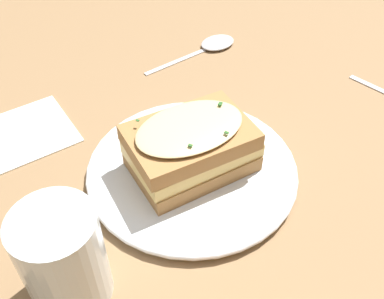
% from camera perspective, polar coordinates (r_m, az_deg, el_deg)
% --- Properties ---
extents(ground_plane, '(2.40, 2.40, 0.00)m').
position_cam_1_polar(ground_plane, '(0.55, 1.29, -4.29)').
color(ground_plane, olive).
extents(dinner_plate, '(0.26, 0.26, 0.01)m').
position_cam_1_polar(dinner_plate, '(0.56, 0.00, -2.56)').
color(dinner_plate, white).
rests_on(dinner_plate, ground_plane).
extents(sandwich, '(0.15, 0.11, 0.07)m').
position_cam_1_polar(sandwich, '(0.53, -0.11, 0.36)').
color(sandwich, '#A37542').
rests_on(sandwich, dinner_plate).
extents(water_glass, '(0.08, 0.08, 0.11)m').
position_cam_1_polar(water_glass, '(0.44, -16.02, -13.19)').
color(water_glass, silver).
rests_on(water_glass, ground_plane).
extents(spoon, '(0.18, 0.07, 0.01)m').
position_cam_1_polar(spoon, '(0.79, 2.70, 13.17)').
color(spoon, silver).
rests_on(spoon, ground_plane).
extents(napkin, '(0.16, 0.14, 0.00)m').
position_cam_1_polar(napkin, '(0.65, -21.25, 1.70)').
color(napkin, white).
rests_on(napkin, ground_plane).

